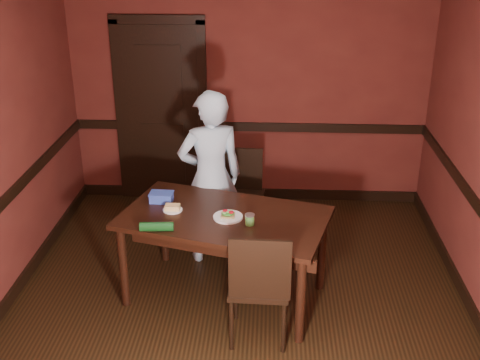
# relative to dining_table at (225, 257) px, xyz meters

# --- Properties ---
(floor) EXTENTS (4.00, 4.50, 0.01)m
(floor) POSITION_rel_dining_table_xyz_m (0.12, -0.17, -0.40)
(floor) COLOR black
(floor) RESTS_ON ground
(wall_back) EXTENTS (4.00, 0.02, 2.70)m
(wall_back) POSITION_rel_dining_table_xyz_m (0.12, 2.08, 0.95)
(wall_back) COLOR maroon
(wall_back) RESTS_ON ground
(wall_front) EXTENTS (4.00, 0.02, 2.70)m
(wall_front) POSITION_rel_dining_table_xyz_m (0.12, -2.42, 0.95)
(wall_front) COLOR maroon
(wall_front) RESTS_ON ground
(dado_back) EXTENTS (4.00, 0.03, 0.10)m
(dado_back) POSITION_rel_dining_table_xyz_m (0.12, 2.07, 0.50)
(dado_back) COLOR black
(dado_back) RESTS_ON ground
(baseboard_back) EXTENTS (4.00, 0.03, 0.12)m
(baseboard_back) POSITION_rel_dining_table_xyz_m (0.12, 2.07, -0.34)
(baseboard_back) COLOR black
(baseboard_back) RESTS_ON ground
(baseboard_left) EXTENTS (0.03, 4.50, 0.12)m
(baseboard_left) POSITION_rel_dining_table_xyz_m (-1.86, -0.17, -0.34)
(baseboard_left) COLOR black
(baseboard_left) RESTS_ON ground
(baseboard_right) EXTENTS (0.03, 4.50, 0.12)m
(baseboard_right) POSITION_rel_dining_table_xyz_m (2.11, -0.17, -0.34)
(baseboard_right) COLOR black
(baseboard_right) RESTS_ON ground
(door) EXTENTS (1.05, 0.07, 2.20)m
(door) POSITION_rel_dining_table_xyz_m (-0.88, 2.05, 0.69)
(door) COLOR black
(door) RESTS_ON ground
(dining_table) EXTENTS (1.90, 1.39, 0.80)m
(dining_table) POSITION_rel_dining_table_xyz_m (0.00, 0.00, 0.00)
(dining_table) COLOR black
(dining_table) RESTS_ON floor
(chair_far) EXTENTS (0.46, 0.46, 0.92)m
(chair_far) POSITION_rel_dining_table_xyz_m (0.10, 1.11, 0.06)
(chair_far) COLOR black
(chair_far) RESTS_ON floor
(chair_near) EXTENTS (0.47, 0.47, 0.99)m
(chair_near) POSITION_rel_dining_table_xyz_m (0.31, -0.53, 0.09)
(chair_near) COLOR black
(chair_near) RESTS_ON floor
(person) EXTENTS (0.72, 0.59, 1.70)m
(person) POSITION_rel_dining_table_xyz_m (-0.18, 0.68, 0.45)
(person) COLOR silver
(person) RESTS_ON floor
(sandwich_plate) EXTENTS (0.25, 0.25, 0.06)m
(sandwich_plate) POSITION_rel_dining_table_xyz_m (0.03, -0.04, 0.42)
(sandwich_plate) COLOR white
(sandwich_plate) RESTS_ON dining_table
(sauce_jar) EXTENTS (0.08, 0.08, 0.09)m
(sauce_jar) POSITION_rel_dining_table_xyz_m (0.22, -0.15, 0.45)
(sauce_jar) COLOR #4A7F36
(sauce_jar) RESTS_ON dining_table
(cheese_saucer) EXTENTS (0.17, 0.17, 0.05)m
(cheese_saucer) POSITION_rel_dining_table_xyz_m (-0.45, 0.07, 0.42)
(cheese_saucer) COLOR white
(cheese_saucer) RESTS_ON dining_table
(food_tub) EXTENTS (0.21, 0.15, 0.09)m
(food_tub) POSITION_rel_dining_table_xyz_m (-0.57, 0.24, 0.44)
(food_tub) COLOR blue
(food_tub) RESTS_ON dining_table
(wrapped_veg) EXTENTS (0.27, 0.10, 0.08)m
(wrapped_veg) POSITION_rel_dining_table_xyz_m (-0.52, -0.30, 0.44)
(wrapped_veg) COLOR #104015
(wrapped_veg) RESTS_ON dining_table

